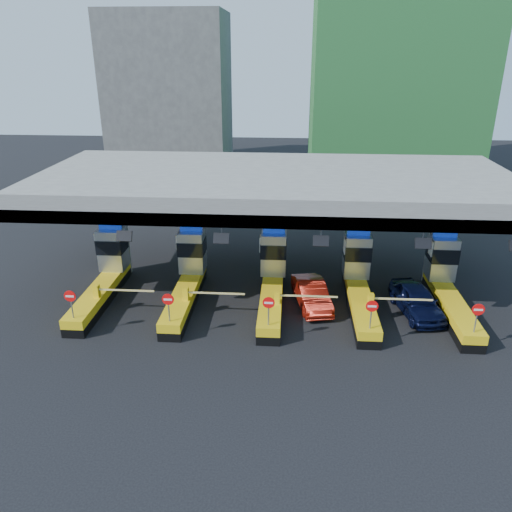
{
  "coord_description": "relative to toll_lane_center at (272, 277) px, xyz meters",
  "views": [
    {
      "loc": [
        0.92,
        -26.29,
        13.63
      ],
      "look_at": [
        -0.95,
        0.0,
        2.8
      ],
      "focal_mm": 35.0,
      "sensor_mm": 36.0,
      "label": 1
    }
  ],
  "objects": [
    {
      "name": "bg_building_concrete",
      "position": [
        -14.0,
        35.72,
        7.6
      ],
      "size": [
        14.0,
        10.0,
        18.0
      ],
      "primitive_type": "cube",
      "color": "#4C4C49",
      "rests_on": "ground"
    },
    {
      "name": "toll_lane_far_left",
      "position": [
        -10.0,
        0.0,
        0.0
      ],
      "size": [
        4.43,
        8.0,
        4.16
      ],
      "color": "black",
      "rests_on": "ground"
    },
    {
      "name": "red_car",
      "position": [
        2.28,
        -0.78,
        -0.66
      ],
      "size": [
        2.43,
        4.69,
        1.47
      ],
      "primitive_type": "imported",
      "rotation": [
        0.0,
        0.0,
        0.21
      ],
      "color": "maroon",
      "rests_on": "ground"
    },
    {
      "name": "toll_lane_center",
      "position": [
        0.0,
        0.0,
        0.0
      ],
      "size": [
        4.43,
        8.0,
        4.16
      ],
      "color": "black",
      "rests_on": "ground"
    },
    {
      "name": "ground",
      "position": [
        -0.0,
        -0.28,
        -1.4
      ],
      "size": [
        120.0,
        120.0,
        0.0
      ],
      "primitive_type": "plane",
      "color": "black",
      "rests_on": "ground"
    },
    {
      "name": "van",
      "position": [
        8.1,
        -1.28,
        -0.6
      ],
      "size": [
        2.71,
        4.94,
        1.59
      ],
      "primitive_type": "imported",
      "rotation": [
        0.0,
        0.0,
        0.19
      ],
      "color": "black",
      "rests_on": "ground"
    },
    {
      "name": "toll_lane_right",
      "position": [
        5.0,
        0.0,
        0.0
      ],
      "size": [
        4.43,
        8.0,
        4.16
      ],
      "color": "black",
      "rests_on": "ground"
    },
    {
      "name": "bg_building_scaffold",
      "position": [
        12.0,
        31.72,
        12.6
      ],
      "size": [
        18.0,
        12.0,
        28.0
      ],
      "primitive_type": "cube",
      "color": "#1E5926",
      "rests_on": "ground"
    },
    {
      "name": "toll_canopy",
      "position": [
        -0.0,
        2.59,
        4.74
      ],
      "size": [
        28.0,
        12.09,
        7.0
      ],
      "color": "slate",
      "rests_on": "ground"
    },
    {
      "name": "toll_lane_left",
      "position": [
        -5.0,
        0.0,
        0.0
      ],
      "size": [
        4.43,
        8.0,
        4.16
      ],
      "color": "black",
      "rests_on": "ground"
    },
    {
      "name": "toll_lane_far_right",
      "position": [
        10.0,
        0.0,
        0.0
      ],
      "size": [
        4.43,
        8.0,
        4.16
      ],
      "color": "black",
      "rests_on": "ground"
    }
  ]
}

